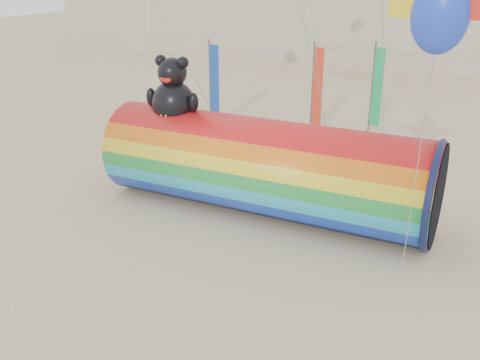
% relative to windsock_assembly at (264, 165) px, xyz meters
% --- Properties ---
extents(ground, '(160.00, 160.00, 0.00)m').
position_rel_windsock_assembly_xyz_m(ground, '(-0.15, -4.31, -1.97)').
color(ground, '#CCB58C').
rests_on(ground, ground).
extents(windsock_assembly, '(12.89, 3.93, 5.94)m').
position_rel_windsock_assembly_xyz_m(windsock_assembly, '(0.00, 0.00, 0.00)').
color(windsock_assembly, red).
rests_on(windsock_assembly, ground).
extents(festival_banners, '(9.53, 3.29, 5.20)m').
position_rel_windsock_assembly_xyz_m(festival_banners, '(-2.74, 11.31, 0.67)').
color(festival_banners, '#59595E').
rests_on(festival_banners, ground).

